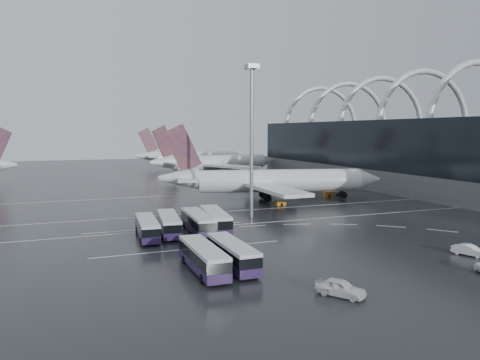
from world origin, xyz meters
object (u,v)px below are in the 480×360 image
object	(u,v)px
gse_cart_belly_d	(336,193)
gse_cart_belly_e	(288,192)
van_curve_c	(470,250)
bus_row_far_b	(232,253)
bus_row_far_a	(203,257)
van_curve_b	(340,288)
bus_row_near_a	(147,227)
airliner_main	(269,181)
bus_row_near_d	(215,220)
airliner_gate_c	(190,158)
gse_cart_belly_b	(301,191)
airliner_gate_b	(214,163)
gse_cart_belly_a	(328,194)
gse_cart_belly_c	(280,202)
bus_row_near_c	(198,222)
bus_row_near_b	(169,224)
floodlight_mast	(252,122)

from	to	relation	value
gse_cart_belly_d	gse_cart_belly_e	size ratio (longest dim) A/B	0.88
van_curve_c	bus_row_far_b	bearing A→B (deg)	146.72
bus_row_far_a	gse_cart_belly_d	distance (m)	73.23
bus_row_far_a	van_curve_b	world-z (taller)	bus_row_far_a
bus_row_far_b	gse_cart_belly_e	bearing A→B (deg)	-32.65
bus_row_near_a	bus_row_far_a	distance (m)	20.60
airliner_main	bus_row_near_d	xyz separation A→B (m)	(-23.07, -28.52, -2.80)
bus_row_near_d	airliner_gate_c	bearing A→B (deg)	-6.08
airliner_main	gse_cart_belly_d	world-z (taller)	airliner_main
bus_row_near_d	van_curve_c	distance (m)	38.98
airliner_gate_c	gse_cart_belly_b	distance (m)	98.42
airliner_gate_b	bus_row_far_a	xyz separation A→B (m)	(-38.84, -115.71, -3.03)
van_curve_c	gse_cart_belly_e	distance (m)	64.03
airliner_gate_b	bus_row_near_d	xyz separation A→B (m)	(-30.30, -94.20, -2.89)
van_curve_b	airliner_main	bearing A→B (deg)	37.61
gse_cart_belly_a	gse_cart_belly_c	size ratio (longest dim) A/B	1.02
gse_cart_belly_c	gse_cart_belly_e	distance (m)	17.95
bus_row_near_a	gse_cart_belly_a	size ratio (longest dim) A/B	5.44
airliner_gate_b	gse_cart_belly_b	distance (m)	57.98
bus_row_near_c	gse_cart_belly_e	world-z (taller)	bus_row_near_c
bus_row_far_b	gse_cart_belly_a	distance (m)	67.29
airliner_gate_b	gse_cart_belly_e	xyz separation A→B (m)	(1.92, -58.03, -4.11)
gse_cart_belly_b	bus_row_near_a	bearing A→B (deg)	-141.84
airliner_main	airliner_gate_c	bearing A→B (deg)	98.59
bus_row_near_b	bus_row_far_b	size ratio (longest dim) A/B	1.04
van_curve_b	gse_cart_belly_a	xyz separation A→B (m)	(38.10, 63.98, -0.26)
gse_cart_belly_a	gse_cart_belly_d	xyz separation A→B (m)	(2.98, 1.04, -0.06)
airliner_gate_b	gse_cart_belly_d	distance (m)	65.39
airliner_gate_c	bus_row_near_a	xyz separation A→B (m)	(-43.76, -136.10, -2.93)
airliner_gate_c	gse_cart_belly_c	size ratio (longest dim) A/B	22.79
van_curve_b	gse_cart_belly_d	distance (m)	76.91
airliner_main	gse_cart_belly_b	distance (m)	16.19
bus_row_far_b	gse_cart_belly_c	size ratio (longest dim) A/B	5.58
gse_cart_belly_c	gse_cart_belly_d	world-z (taller)	gse_cart_belly_c
bus_row_near_b	gse_cart_belly_b	size ratio (longest dim) A/B	5.36
bus_row_far_a	bus_row_far_b	bearing A→B (deg)	-81.38
gse_cart_belly_c	gse_cart_belly_d	size ratio (longest dim) A/B	1.07
bus_row_near_c	bus_row_far_b	distance (m)	20.51
floodlight_mast	bus_row_near_a	bearing A→B (deg)	-154.73
gse_cart_belly_a	van_curve_c	bearing A→B (deg)	-102.75
van_curve_c	gse_cart_belly_e	size ratio (longest dim) A/B	1.91
bus_row_near_d	gse_cart_belly_d	xyz separation A→B (m)	(43.27, 30.25, -1.30)
bus_row_far_b	gse_cart_belly_a	xyz separation A→B (m)	(44.87, 50.14, -1.08)
gse_cart_belly_b	airliner_gate_c	bearing A→B (deg)	92.57
van_curve_c	gse_cart_belly_e	xyz separation A→B (m)	(4.81, 63.85, -0.10)
bus_row_near_a	gse_cart_belly_e	world-z (taller)	bus_row_near_a
bus_row_near_c	bus_row_near_d	bearing A→B (deg)	-78.97
airliner_main	bus_row_far_a	world-z (taller)	airliner_main
gse_cart_belly_e	van_curve_b	bearing A→B (deg)	-112.95
airliner_gate_b	airliner_gate_c	size ratio (longest dim) A/B	1.05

